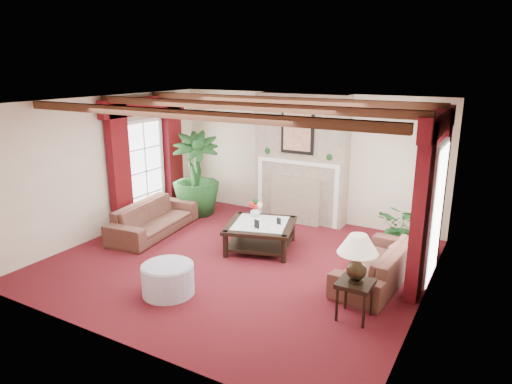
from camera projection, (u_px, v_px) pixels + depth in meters
The scene contains 23 objects.
floor at pixel (239, 261), 7.85m from camera, with size 6.00×6.00×0.00m, color #4C0D12.
ceiling at pixel (237, 102), 7.12m from camera, with size 6.00×6.00×0.00m, color white.
back_wall at pixel (305, 157), 9.79m from camera, with size 6.00×0.02×2.70m, color beige.
left_wall at pixel (107, 166), 8.91m from camera, with size 0.02×5.50×2.70m, color beige.
right_wall at pixel (429, 214), 6.07m from camera, with size 0.02×5.50×2.70m, color beige.
ceiling_beams at pixel (237, 106), 7.14m from camera, with size 6.00×3.00×0.12m, color #3A1F12, non-canonical shape.
fireplace at pixel (303, 93), 9.26m from camera, with size 2.00×0.52×2.70m, color #9D8265, non-canonical shape.
french_door_left at pixel (142, 121), 9.52m from camera, with size 0.10×1.10×2.16m, color white, non-canonical shape.
french_door_right at pixel (444, 144), 6.71m from camera, with size 0.10×1.10×2.16m, color white, non-canonical shape.
curtains_left at pixel (144, 101), 9.36m from camera, with size 0.20×2.40×2.55m, color #4B0A0A, non-canonical shape.
curtains_right at pixel (440, 115), 6.65m from camera, with size 0.20×2.40×2.55m, color #4B0A0A, non-canonical shape.
sofa_left at pixel (153, 213), 9.06m from camera, with size 0.86×2.17×0.82m, color black.
sofa_right at pixel (378, 257), 7.05m from camera, with size 0.75×2.06×0.79m, color black.
potted_palm at pixel (196, 192), 10.20m from camera, with size 1.97×2.08×1.03m, color black.
small_plant at pixel (402, 235), 8.06m from camera, with size 1.15×1.20×0.72m, color black.
coffee_table at pixel (261, 236), 8.33m from camera, with size 1.18×1.18×0.48m, color black, non-canonical shape.
side_table at pixel (354, 300), 6.03m from camera, with size 0.45×0.45×0.53m, color black, non-canonical shape.
ottoman at pixel (168, 279), 6.69m from camera, with size 0.77×0.77×0.45m, color #AAA4BA.
table_lamp at pixel (357, 258), 5.87m from camera, with size 0.53×0.53×0.67m, color black, non-canonical shape.
flower_vase at pixel (255, 211), 8.64m from camera, with size 0.25×0.25×0.19m, color silver.
book at pixel (268, 223), 7.90m from camera, with size 0.18×0.13×0.28m, color black.
photo_frame_a at pixel (257, 224), 7.98m from camera, with size 0.12×0.02×0.16m, color black, non-canonical shape.
photo_frame_b at pixel (279, 221), 8.18m from camera, with size 0.10×0.02×0.13m, color black, non-canonical shape.
Camera 1 is at (3.82, -6.16, 3.27)m, focal length 32.00 mm.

